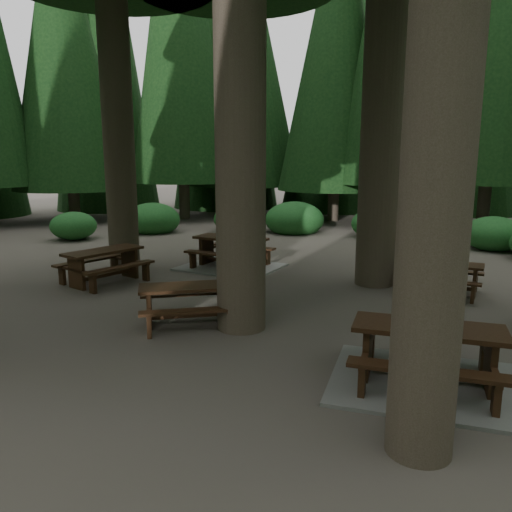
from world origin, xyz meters
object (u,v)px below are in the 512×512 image
at_px(picnic_table_a, 426,365).
at_px(picnic_table_f, 187,299).
at_px(picnic_table_d, 444,273).
at_px(picnic_table_b, 104,261).
at_px(picnic_table_c, 231,257).

relative_size(picnic_table_a, picnic_table_f, 1.21).
distance_m(picnic_table_a, picnic_table_d, 4.86).
xyz_separation_m(picnic_table_b, picnic_table_f, (3.34, -1.84, -0.05)).
xyz_separation_m(picnic_table_b, picnic_table_c, (2.06, 2.59, -0.23)).
bearing_deg(picnic_table_f, picnic_table_c, 71.94).
relative_size(picnic_table_b, picnic_table_d, 1.30).
bearing_deg(picnic_table_c, picnic_table_f, -68.65).
height_order(picnic_table_a, picnic_table_b, picnic_table_a).
bearing_deg(picnic_table_d, picnic_table_f, -132.27).
distance_m(picnic_table_a, picnic_table_b, 7.93).
bearing_deg(picnic_table_b, picnic_table_d, -58.57).
height_order(picnic_table_b, picnic_table_d, picnic_table_b).
relative_size(picnic_table_c, picnic_table_d, 1.60).
bearing_deg(picnic_table_d, picnic_table_c, 178.53).
bearing_deg(picnic_table_a, picnic_table_c, 130.29).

